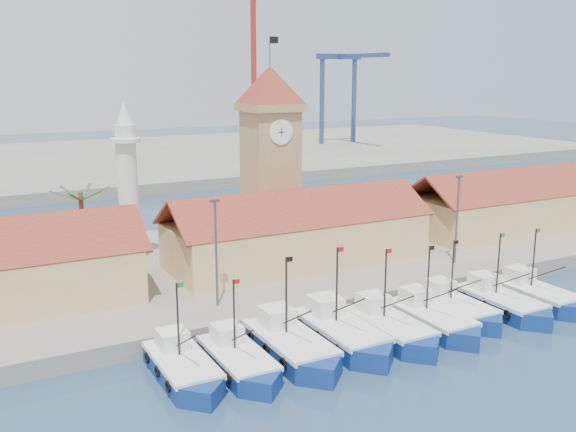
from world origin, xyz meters
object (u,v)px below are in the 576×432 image
boat_4 (391,330)px  clock_tower (270,154)px  boat_0 (184,370)px  minaret (128,183)px

boat_4 → clock_tower: bearing=86.7°
boat_4 → clock_tower: (1.35, 23.72, 11.18)m
boat_0 → clock_tower: (17.97, 22.64, 11.23)m
minaret → clock_tower: bearing=-7.6°
boat_4 → clock_tower: clock_tower is taller
boat_4 → minaret: minaret is taller
boat_0 → boat_4: bearing=-3.7°
minaret → boat_4: bearing=-62.0°
boat_0 → boat_4: (16.62, -1.09, 0.05)m
boat_4 → minaret: 30.47m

